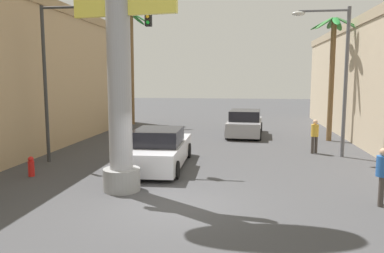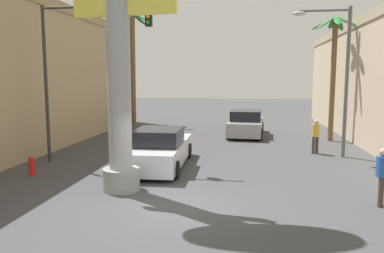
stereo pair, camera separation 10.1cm
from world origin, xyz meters
TOP-DOWN VIEW (x-y plane):
  - ground_plane at (0.00, 10.00)m, footprint 91.67×91.67m
  - neon_sign_pole at (-1.87, 1.22)m, footprint 3.62×1.14m
  - street_lamp at (5.84, 7.46)m, footprint 2.47×0.28m
  - traffic_light_mast at (-4.71, 4.73)m, footprint 5.24×0.32m
  - car_lead at (-1.39, 4.45)m, footprint 2.11×5.16m
  - car_far at (1.95, 13.26)m, footprint 2.28×4.84m
  - palm_tree_far_left at (-6.63, 17.86)m, footprint 3.06×3.33m
  - palm_tree_mid_right at (6.64, 11.93)m, footprint 2.55×2.61m
  - pedestrian_mid_right at (5.15, 8.07)m, footprint 0.46×0.46m
  - pedestrian_by_sign at (5.64, 0.84)m, footprint 0.43×0.43m
  - pedestrian_far_left at (-5.84, 14.00)m, footprint 0.48×0.48m
  - fire_hydrant at (-5.65, 2.42)m, footprint 0.22×0.22m

SIDE VIEW (x-z plane):
  - ground_plane at x=0.00m, z-range 0.00..0.00m
  - fire_hydrant at x=-5.65m, z-range -0.01..0.71m
  - car_lead at x=-1.39m, z-range -0.08..1.48m
  - car_far at x=1.95m, z-range -0.04..1.52m
  - pedestrian_mid_right at x=5.15m, z-range 0.13..1.72m
  - pedestrian_by_sign at x=5.64m, z-range 0.13..1.75m
  - pedestrian_far_left at x=-5.84m, z-range 0.15..1.91m
  - street_lamp at x=5.84m, z-range 0.73..7.25m
  - traffic_light_mast at x=-4.71m, z-range 1.28..7.66m
  - palm_tree_mid_right at x=6.64m, z-range 1.26..8.08m
  - palm_tree_far_left at x=-6.63m, z-range 0.66..9.06m
  - neon_sign_pole at x=-1.87m, z-range -0.10..11.11m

